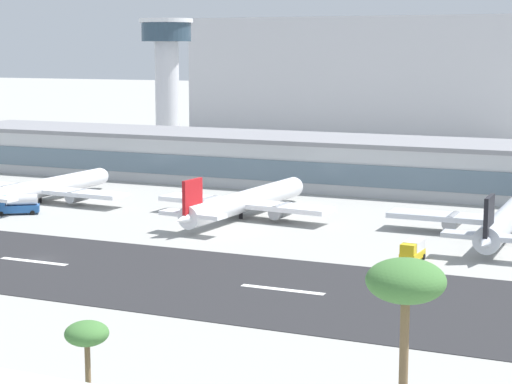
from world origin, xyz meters
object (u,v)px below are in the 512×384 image
at_px(control_tower, 167,68).
at_px(palm_tree_2, 406,286).
at_px(terminal_building, 330,162).
at_px(service_fuel_truck_1, 17,204).
at_px(service_box_truck_0, 412,250).
at_px(airliner_blue_tail_gate_0, 41,189).
at_px(distant_hotel_block, 370,79).
at_px(airliner_red_tail_gate_1, 242,202).
at_px(palm_tree_3, 87,337).
at_px(airliner_black_tail_gate_2, 506,220).

bearing_deg(control_tower, palm_tree_2, -55.85).
bearing_deg(terminal_building, service_fuel_truck_1, -126.77).
xyz_separation_m(terminal_building, service_box_truck_0, (36.49, -67.73, -4.03)).
xyz_separation_m(airliner_blue_tail_gate_0, palm_tree_2, (100.61, -87.97, 11.21)).
distance_m(distant_hotel_block, airliner_red_tail_gate_1, 159.73).
distance_m(distant_hotel_block, palm_tree_2, 256.79).
height_order(terminal_building, palm_tree_3, terminal_building).
bearing_deg(distant_hotel_block, palm_tree_3, -78.68).
distance_m(terminal_building, palm_tree_3, 144.42).
bearing_deg(palm_tree_2, control_tower, 124.15).
bearing_deg(palm_tree_3, airliner_blue_tail_gate_0, 128.57).
xyz_separation_m(palm_tree_2, palm_tree_3, (-24.34, -7.69, -5.06)).
bearing_deg(palm_tree_3, control_tower, 117.12).
bearing_deg(distant_hotel_block, control_tower, -118.33).
bearing_deg(service_fuel_truck_1, control_tower, -112.15).
bearing_deg(airliner_blue_tail_gate_0, airliner_black_tail_gate_2, -85.62).
bearing_deg(service_box_truck_0, control_tower, -132.57).
bearing_deg(airliner_red_tail_gate_1, control_tower, 42.26).
relative_size(airliner_red_tail_gate_1, airliner_black_tail_gate_2, 0.98).
height_order(terminal_building, distant_hotel_block, distant_hotel_block).
distance_m(service_box_truck_0, service_fuel_truck_1, 81.35).
bearing_deg(control_tower, terminal_building, -29.68).
height_order(distant_hotel_block, service_fuel_truck_1, distant_hotel_block).
bearing_deg(terminal_building, distant_hotel_block, 101.73).
bearing_deg(terminal_building, control_tower, 150.32).
relative_size(control_tower, airliner_red_tail_gate_1, 0.87).
height_order(control_tower, service_fuel_truck_1, control_tower).
bearing_deg(airliner_black_tail_gate_2, service_fuel_truck_1, 99.88).
bearing_deg(service_box_truck_0, distant_hotel_block, -158.07).
height_order(airliner_black_tail_gate_2, palm_tree_3, palm_tree_3).
relative_size(service_box_truck_0, service_fuel_truck_1, 0.72).
height_order(airliner_red_tail_gate_1, service_box_truck_0, airliner_red_tail_gate_1).
bearing_deg(service_fuel_truck_1, airliner_black_tail_gate_2, 155.76).
xyz_separation_m(control_tower, service_box_truck_0, (100.14, -104.01, -24.76)).
bearing_deg(terminal_building, palm_tree_2, -68.84).
distance_m(airliner_blue_tail_gate_0, palm_tree_2, 134.12).
xyz_separation_m(control_tower, airliner_black_tail_gate_2, (110.71, -80.84, -23.35)).
bearing_deg(distant_hotel_block, service_fuel_truck_1, -97.11).
bearing_deg(palm_tree_3, airliner_red_tail_gate_1, 107.19).
xyz_separation_m(terminal_building, palm_tree_3, (27.54, -141.74, 3.25)).
distance_m(airliner_black_tail_gate_2, service_fuel_truck_1, 92.72).
xyz_separation_m(control_tower, airliner_blue_tail_gate_0, (14.91, -82.36, -23.63)).
height_order(airliner_red_tail_gate_1, airliner_black_tail_gate_2, airliner_black_tail_gate_2).
distance_m(distant_hotel_block, airliner_blue_tail_gate_0, 160.65).
bearing_deg(control_tower, airliner_red_tail_gate_1, -53.17).
bearing_deg(service_box_truck_0, service_fuel_truck_1, -92.31).
relative_size(distant_hotel_block, palm_tree_3, 12.20).
bearing_deg(airliner_blue_tail_gate_0, palm_tree_3, -137.96).
height_order(terminal_building, palm_tree_2, palm_tree_2).
relative_size(control_tower, service_fuel_truck_1, 4.80).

